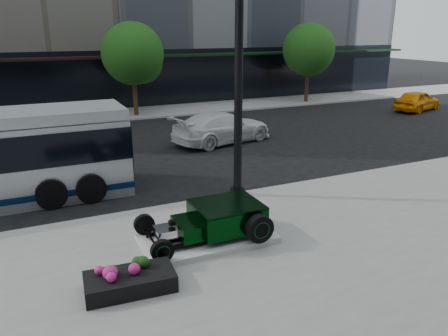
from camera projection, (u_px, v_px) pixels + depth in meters
name	position (u px, v px, depth m)	size (l,w,h in m)	color
ground	(197.00, 181.00, 16.20)	(120.00, 120.00, 0.00)	black
sidewalk_far	(117.00, 115.00, 28.27)	(70.00, 4.00, 0.12)	gray
street_trees	(135.00, 56.00, 26.80)	(29.80, 3.80, 5.70)	black
display_plinth	(208.00, 238.00, 11.33)	(3.40, 1.80, 0.15)	silver
hot_rod	(219.00, 218.00, 11.31)	(3.22, 2.00, 0.81)	black
info_plaque	(164.00, 276.00, 9.49)	(0.45, 0.38, 0.31)	silver
lamppost	(239.00, 72.00, 13.28)	(0.48, 0.48, 8.66)	black
flower_planter	(130.00, 280.00, 9.17)	(1.93, 1.08, 0.61)	black
white_sedan	(222.00, 127.00, 21.42)	(2.12, 5.20, 1.51)	white
yellow_taxi	(417.00, 100.00, 29.75)	(1.65, 4.11, 1.40)	orange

